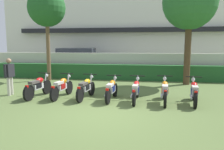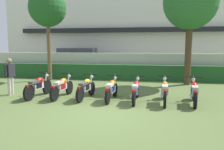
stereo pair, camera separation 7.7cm
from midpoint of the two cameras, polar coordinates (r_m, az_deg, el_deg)
name	(u,v)px [view 1 (the left image)]	position (r m, az deg, el deg)	size (l,w,h in m)	color
ground	(101,114)	(7.19, -3.03, -9.83)	(60.00, 60.00, 0.00)	#566B38
building	(133,34)	(21.76, 5.26, 10.31)	(22.20, 6.50, 6.32)	white
compound_wall	(126,66)	(14.68, 3.31, 2.38)	(21.09, 0.30, 1.61)	beige
hedge_row	(125,72)	(14.02, 3.02, 0.74)	(16.87, 0.70, 0.93)	#235628
parked_car	(79,61)	(17.47, -8.52, 3.60)	(4.59, 2.26, 1.89)	navy
tree_near_inspector	(47,9)	(14.32, -16.26, 15.77)	(2.20, 2.20, 5.39)	brown
tree_far_side	(190,3)	(13.00, 18.80, 16.74)	(2.82, 2.82, 5.75)	#4C3823
motorcycle_in_row_0	(38,86)	(9.80, -18.34, -2.74)	(0.60, 1.92, 0.97)	black
motorcycle_in_row_1	(62,87)	(9.48, -12.72, -2.95)	(0.60, 1.90, 0.95)	black
motorcycle_in_row_2	(86,88)	(9.12, -6.82, -3.23)	(0.60, 1.85, 0.95)	black
motorcycle_in_row_3	(112,89)	(8.83, -0.37, -3.59)	(0.60, 1.80, 0.94)	black
motorcycle_in_row_4	(136,90)	(8.67, 5.78, -3.83)	(0.60, 1.91, 0.94)	black
motorcycle_in_row_5	(165,91)	(8.65, 12.88, -3.92)	(0.60, 1.95, 0.96)	black
motorcycle_in_row_6	(194,92)	(8.81, 19.71, -4.01)	(0.60, 1.84, 0.96)	black
inspector_person	(9,74)	(10.60, -24.60, 0.30)	(0.22, 0.65, 1.58)	beige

